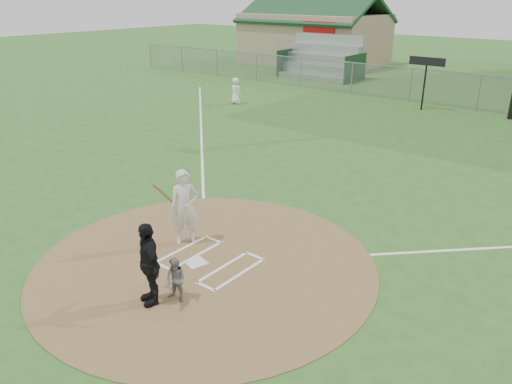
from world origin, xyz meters
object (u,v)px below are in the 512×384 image
Objects in this scene: umpire at (149,263)px; ondeck_player at (236,91)px; home_plate at (196,263)px; batter_at_plate at (185,207)px; catcher at (176,280)px.

ondeck_player is (-12.05, 16.73, -0.18)m from umpire.
home_plate is 1.56m from batter_at_plate.
umpire is (-0.39, -0.38, 0.43)m from catcher.
home_plate is at bearing 127.00° from umpire.
home_plate is at bearing -32.76° from batter_at_plate.
umpire is at bearing -59.53° from batter_at_plate.
batter_at_plate is at bearing 144.43° from umpire.
batter_at_plate is at bearing 137.53° from ondeck_player.
umpire reaches higher than ondeck_player.
ondeck_player is at bearing 126.58° from batter_at_plate.
ondeck_player is 0.76× the size of batter_at_plate.
umpire is at bearing 136.71° from ondeck_player.
batter_at_plate is at bearing 120.61° from catcher.
catcher is 0.54× the size of umpire.
ondeck_player reaches higher than home_plate.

